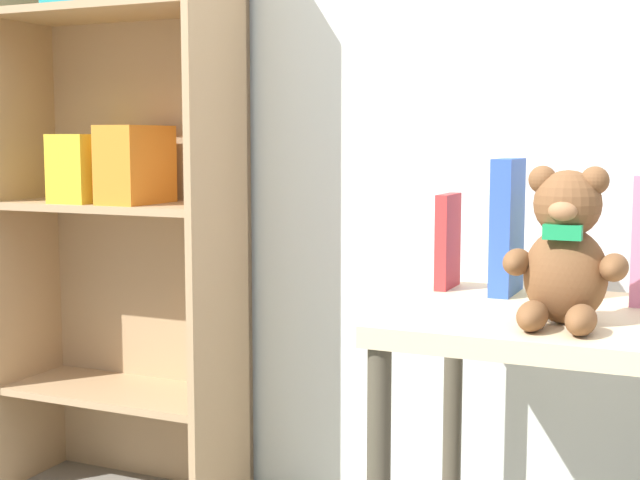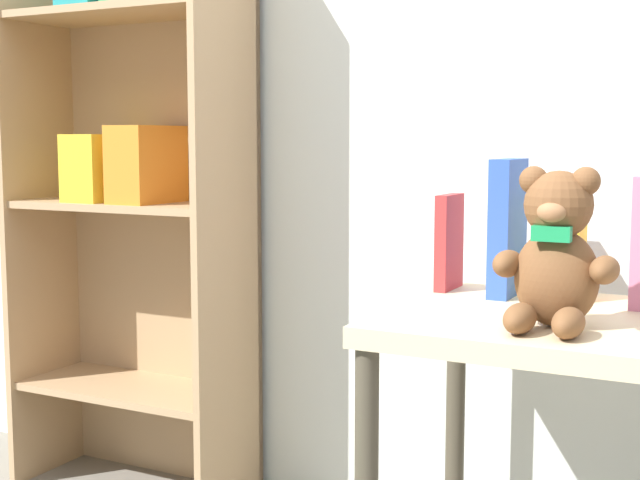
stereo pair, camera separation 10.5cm
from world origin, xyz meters
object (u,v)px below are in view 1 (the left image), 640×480
object	(u,v)px
book_standing_blue	(507,226)
teddy_bear	(565,253)
bookshelf_side	(124,166)
display_table	(556,364)
book_standing_yellow	(573,242)
book_standing_red	(448,241)

from	to	relation	value
book_standing_blue	teddy_bear	bearing A→B (deg)	-59.39
teddy_bear	bookshelf_side	bearing A→B (deg)	162.72
display_table	book_standing_blue	world-z (taller)	book_standing_blue
bookshelf_side	book_standing_yellow	bearing A→B (deg)	-3.99
book_standing_red	book_standing_blue	world-z (taller)	book_standing_blue
bookshelf_side	teddy_bear	xyz separation A→B (m)	(1.12, -0.35, -0.12)
teddy_bear	book_standing_yellow	bearing A→B (deg)	95.50
bookshelf_side	teddy_bear	bearing A→B (deg)	-17.28
teddy_bear	book_standing_red	bearing A→B (deg)	134.85
display_table	book_standing_blue	distance (m)	0.30
bookshelf_side	book_standing_red	distance (m)	0.86
bookshelf_side	book_standing_blue	xyz separation A→B (m)	(0.97, -0.09, -0.10)
book_standing_yellow	bookshelf_side	bearing A→B (deg)	173.34
display_table	book_standing_red	distance (m)	0.36
teddy_bear	display_table	bearing A→B (deg)	103.87
display_table	teddy_bear	distance (m)	0.24
book_standing_red	display_table	bearing A→B (deg)	-34.43
bookshelf_side	book_standing_yellow	xyz separation A→B (m)	(1.10, -0.08, -0.13)
bookshelf_side	teddy_bear	distance (m)	1.18
teddy_bear	book_standing_blue	bearing A→B (deg)	120.30
bookshelf_side	book_standing_red	size ratio (longest dim) A/B	7.61
book_standing_blue	bookshelf_side	bearing A→B (deg)	174.90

